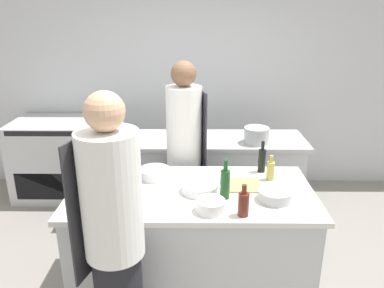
# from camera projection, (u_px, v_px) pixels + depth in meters

# --- Properties ---
(ground_plane) EXTENTS (16.00, 16.00, 0.00)m
(ground_plane) POSITION_uv_depth(u_px,v_px,m) (192.00, 286.00, 3.16)
(ground_plane) COLOR gray
(wall_back) EXTENTS (8.00, 0.06, 2.80)m
(wall_back) POSITION_uv_depth(u_px,v_px,m) (193.00, 78.00, 4.69)
(wall_back) COLOR silver
(wall_back) RESTS_ON ground_plane
(prep_counter) EXTENTS (1.86, 0.93, 0.90)m
(prep_counter) POSITION_uv_depth(u_px,v_px,m) (192.00, 240.00, 3.01)
(prep_counter) COLOR #B7BABC
(prep_counter) RESTS_ON ground_plane
(pass_counter) EXTENTS (2.34, 0.66, 0.90)m
(pass_counter) POSITION_uv_depth(u_px,v_px,m) (196.00, 177.00, 4.16)
(pass_counter) COLOR #B7BABC
(pass_counter) RESTS_ON ground_plane
(oven_range) EXTENTS (0.95, 0.73, 0.95)m
(oven_range) POSITION_uv_depth(u_px,v_px,m) (57.00, 158.00, 4.63)
(oven_range) COLOR #B7BABC
(oven_range) RESTS_ON ground_plane
(chef_at_prep_near) EXTENTS (0.40, 0.39, 1.81)m
(chef_at_prep_near) POSITION_uv_depth(u_px,v_px,m) (114.00, 241.00, 2.21)
(chef_at_prep_near) COLOR black
(chef_at_prep_near) RESTS_ON ground_plane
(chef_at_stove) EXTENTS (0.37, 0.36, 1.79)m
(chef_at_stove) POSITION_uv_depth(u_px,v_px,m) (185.00, 154.00, 3.55)
(chef_at_stove) COLOR black
(chef_at_stove) RESTS_ON ground_plane
(bottle_olive_oil) EXTENTS (0.07, 0.07, 0.23)m
(bottle_olive_oil) POSITION_uv_depth(u_px,v_px,m) (244.00, 203.00, 2.48)
(bottle_olive_oil) COLOR #5B2319
(bottle_olive_oil) RESTS_ON prep_counter
(bottle_vinegar) EXTENTS (0.08, 0.08, 0.19)m
(bottle_vinegar) POSITION_uv_depth(u_px,v_px,m) (131.00, 175.00, 2.95)
(bottle_vinegar) COLOR #2D5175
(bottle_vinegar) RESTS_ON prep_counter
(bottle_wine) EXTENTS (0.06, 0.06, 0.27)m
(bottle_wine) POSITION_uv_depth(u_px,v_px,m) (262.00, 160.00, 3.15)
(bottle_wine) COLOR black
(bottle_wine) RESTS_ON prep_counter
(bottle_cooking_oil) EXTENTS (0.06, 0.06, 0.21)m
(bottle_cooking_oil) POSITION_uv_depth(u_px,v_px,m) (271.00, 170.00, 3.01)
(bottle_cooking_oil) COLOR #B2A84C
(bottle_cooking_oil) RESTS_ON prep_counter
(bottle_sauce) EXTENTS (0.07, 0.07, 0.30)m
(bottle_sauce) POSITION_uv_depth(u_px,v_px,m) (225.00, 183.00, 2.70)
(bottle_sauce) COLOR #19471E
(bottle_sauce) RESTS_ON prep_counter
(bottle_water) EXTENTS (0.08, 0.08, 0.19)m
(bottle_water) POSITION_uv_depth(u_px,v_px,m) (136.00, 191.00, 2.68)
(bottle_water) COLOR silver
(bottle_water) RESTS_ON prep_counter
(bowl_mixing_large) EXTENTS (0.28, 0.28, 0.07)m
(bowl_mixing_large) POSITION_uv_depth(u_px,v_px,m) (200.00, 188.00, 2.82)
(bowl_mixing_large) COLOR white
(bowl_mixing_large) RESTS_ON prep_counter
(bowl_prep_small) EXTENTS (0.25, 0.25, 0.08)m
(bowl_prep_small) POSITION_uv_depth(u_px,v_px,m) (155.00, 173.00, 3.06)
(bowl_prep_small) COLOR white
(bowl_prep_small) RESTS_ON prep_counter
(bowl_ceramic_blue) EXTENTS (0.24, 0.24, 0.08)m
(bowl_ceramic_blue) POSITION_uv_depth(u_px,v_px,m) (275.00, 195.00, 2.69)
(bowl_ceramic_blue) COLOR #B7BABC
(bowl_ceramic_blue) RESTS_ON prep_counter
(bowl_wooden_salad) EXTENTS (0.20, 0.20, 0.09)m
(bowl_wooden_salad) POSITION_uv_depth(u_px,v_px,m) (211.00, 206.00, 2.54)
(bowl_wooden_salad) COLOR white
(bowl_wooden_salad) RESTS_ON prep_counter
(cup) EXTENTS (0.08, 0.08, 0.09)m
(cup) POSITION_uv_depth(u_px,v_px,m) (84.00, 186.00, 2.82)
(cup) COLOR #33477F
(cup) RESTS_ON prep_counter
(cutting_board) EXTENTS (0.31, 0.26, 0.01)m
(cutting_board) POSITION_uv_depth(u_px,v_px,m) (241.00, 185.00, 2.93)
(cutting_board) COLOR tan
(cutting_board) RESTS_ON prep_counter
(stockpot) EXTENTS (0.26, 0.26, 0.17)m
(stockpot) POSITION_uv_depth(u_px,v_px,m) (256.00, 135.00, 3.84)
(stockpot) COLOR #B7BABC
(stockpot) RESTS_ON pass_counter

